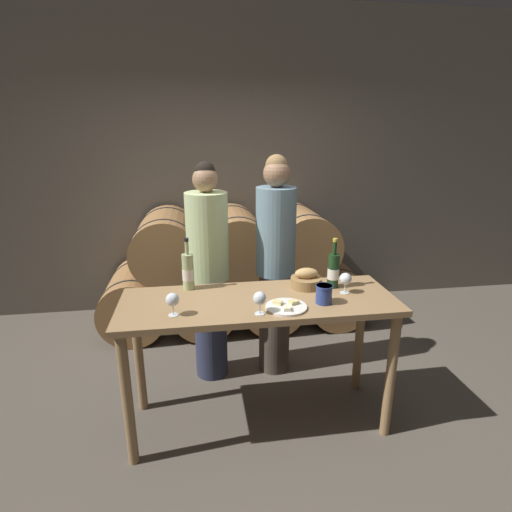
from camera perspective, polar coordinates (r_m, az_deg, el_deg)
The scene contains 14 objects.
ground_plane at distance 3.05m, azimuth 0.38°, elevation -22.31°, with size 10.00×10.00×0.00m, color #564F44.
stone_wall_back at distance 4.48m, azimuth -3.94°, elevation 12.92°, with size 10.00×0.12×3.20m.
barrel_stack at distance 4.14m, azimuth -2.97°, elevation -2.28°, with size 2.66×0.91×1.21m.
tasting_table at distance 2.62m, azimuth 0.42°, elevation -8.88°, with size 1.76×0.63×0.93m.
person_left at distance 3.13m, azimuth -6.78°, elevation -2.36°, with size 0.32×0.32×1.75m.
person_right at distance 3.18m, azimuth 2.77°, elevation -1.34°, with size 0.31×0.31×1.79m.
wine_bottle_red at distance 2.76m, azimuth 10.99°, elevation -2.05°, with size 0.08×0.08×0.35m.
wine_bottle_white at distance 2.72m, azimuth -9.69°, elevation -2.18°, with size 0.08×0.08×0.36m.
blue_crock at distance 2.52m, azimuth 9.69°, elevation -5.29°, with size 0.11×0.11×0.12m.
bread_basket at distance 2.76m, azimuth 7.18°, elevation -3.40°, with size 0.21×0.21×0.14m.
cheese_plate at distance 2.44m, azimuth 4.33°, elevation -7.22°, with size 0.25×0.25×0.04m.
wine_glass_far_left at distance 2.36m, azimuth -11.85°, elevation -6.17°, with size 0.08×0.08×0.14m.
wine_glass_left at distance 2.33m, azimuth 0.54°, elevation -6.11°, with size 0.08×0.08×0.14m.
wine_glass_center at distance 2.69m, azimuth 12.67°, elevation -3.25°, with size 0.08×0.08×0.14m.
Camera 1 is at (-0.37, -2.32, 1.96)m, focal length 28.00 mm.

